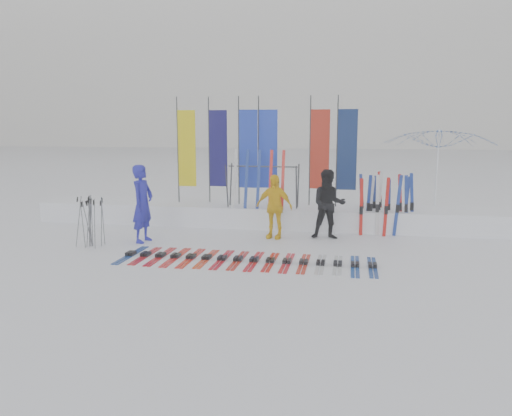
% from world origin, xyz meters
% --- Properties ---
extents(ground, '(120.00, 120.00, 0.00)m').
position_xyz_m(ground, '(0.00, 0.00, 0.00)').
color(ground, white).
rests_on(ground, ground).
extents(snow_bank, '(14.00, 1.60, 0.60)m').
position_xyz_m(snow_bank, '(0.00, 4.60, 0.30)').
color(snow_bank, white).
rests_on(snow_bank, ground).
extents(person_blue, '(0.56, 0.77, 1.97)m').
position_xyz_m(person_blue, '(-2.76, 1.85, 0.98)').
color(person_blue, '#1C1EA7').
rests_on(person_blue, ground).
extents(person_black, '(0.95, 0.77, 1.82)m').
position_xyz_m(person_black, '(1.84, 3.07, 0.91)').
color(person_black, black).
rests_on(person_black, ground).
extents(person_yellow, '(1.05, 0.61, 1.68)m').
position_xyz_m(person_yellow, '(0.44, 2.90, 0.84)').
color(person_yellow, yellow).
rests_on(person_yellow, ground).
extents(tent_canopy, '(3.71, 3.76, 2.97)m').
position_xyz_m(tent_canopy, '(4.90, 5.66, 1.48)').
color(tent_canopy, white).
rests_on(tent_canopy, ground).
extents(ski_row, '(5.55, 1.70, 0.07)m').
position_xyz_m(ski_row, '(0.17, 0.49, 0.03)').
color(ski_row, navy).
rests_on(ski_row, ground).
extents(pole_cluster, '(0.69, 0.73, 1.25)m').
position_xyz_m(pole_cluster, '(-3.83, 1.16, 0.60)').
color(pole_cluster, '#595B60').
rests_on(pole_cluster, ground).
extents(feather_flags, '(5.39, 0.23, 3.20)m').
position_xyz_m(feather_flags, '(-0.21, 4.80, 2.24)').
color(feather_flags, '#383A3F').
rests_on(feather_flags, ground).
extents(ski_rack, '(2.04, 0.80, 1.23)m').
position_xyz_m(ski_rack, '(-0.10, 4.20, 1.38)').
color(ski_rack, '#383A3F').
rests_on(ski_rack, ground).
extents(upright_skis, '(1.46, 1.23, 1.69)m').
position_xyz_m(upright_skis, '(3.29, 4.21, 0.79)').
color(upright_skis, navy).
rests_on(upright_skis, ground).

